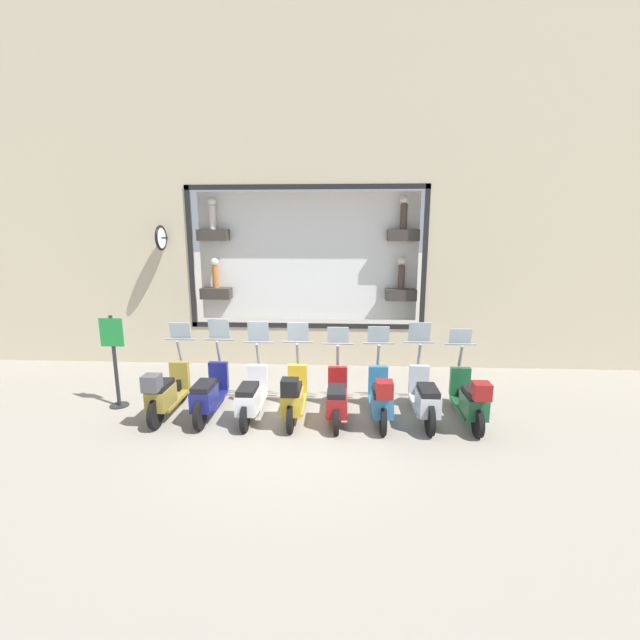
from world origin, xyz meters
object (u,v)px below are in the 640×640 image
(scooter_silver_1, at_px, (425,398))
(scooter_olive_7, at_px, (166,392))
(scooter_navy_6, at_px, (209,393))
(shop_sign_post, at_px, (114,358))
(scooter_teal_2, at_px, (381,397))
(scooter_red_3, at_px, (337,398))
(scooter_yellow_4, at_px, (294,395))
(scooter_green_0, at_px, (470,399))
(scooter_white_5, at_px, (251,396))

(scooter_silver_1, distance_m, scooter_olive_7, 4.75)
(scooter_navy_6, relative_size, shop_sign_post, 0.99)
(scooter_teal_2, distance_m, scooter_red_3, 0.79)
(scooter_teal_2, xyz_separation_m, scooter_yellow_4, (0.00, 1.58, 0.00))
(scooter_green_0, height_order, scooter_red_3, scooter_red_3)
(scooter_white_5, relative_size, scooter_navy_6, 0.99)
(scooter_yellow_4, xyz_separation_m, scooter_navy_6, (0.07, 1.58, -0.02))
(scooter_teal_2, height_order, scooter_navy_6, scooter_navy_6)
(scooter_green_0, height_order, scooter_white_5, scooter_white_5)
(shop_sign_post, bearing_deg, scooter_olive_7, -109.84)
(scooter_green_0, relative_size, shop_sign_post, 0.98)
(scooter_yellow_4, bearing_deg, scooter_navy_6, 87.55)
(scooter_olive_7, bearing_deg, scooter_teal_2, -90.13)
(scooter_silver_1, height_order, shop_sign_post, shop_sign_post)
(scooter_teal_2, height_order, shop_sign_post, shop_sign_post)
(scooter_teal_2, height_order, scooter_olive_7, scooter_olive_7)
(scooter_green_0, xyz_separation_m, scooter_yellow_4, (0.00, 3.16, 0.00))
(scooter_olive_7, bearing_deg, scooter_silver_1, -89.27)
(scooter_white_5, distance_m, scooter_navy_6, 0.79)
(scooter_red_3, xyz_separation_m, scooter_olive_7, (-0.05, 3.16, 0.07))
(scooter_teal_2, xyz_separation_m, scooter_navy_6, (0.07, 3.16, -0.02))
(scooter_navy_6, distance_m, shop_sign_post, 2.05)
(scooter_olive_7, bearing_deg, shop_sign_post, 70.16)
(scooter_silver_1, relative_size, scooter_olive_7, 1.00)
(scooter_teal_2, bearing_deg, scooter_silver_1, -84.96)
(scooter_white_5, xyz_separation_m, scooter_navy_6, (0.01, 0.79, 0.03))
(scooter_navy_6, bearing_deg, scooter_red_3, -90.29)
(scooter_white_5, bearing_deg, scooter_olive_7, 91.93)
(scooter_green_0, height_order, shop_sign_post, shop_sign_post)
(scooter_silver_1, relative_size, scooter_white_5, 1.01)
(scooter_white_5, bearing_deg, scooter_yellow_4, -94.31)
(scooter_silver_1, bearing_deg, scooter_white_5, 90.13)
(scooter_green_0, bearing_deg, scooter_teal_2, 90.01)
(scooter_yellow_4, height_order, shop_sign_post, shop_sign_post)
(scooter_navy_6, bearing_deg, scooter_teal_2, -91.28)
(scooter_teal_2, distance_m, shop_sign_post, 5.15)
(scooter_green_0, height_order, scooter_olive_7, scooter_olive_7)
(scooter_red_3, relative_size, scooter_yellow_4, 0.99)
(scooter_silver_1, xyz_separation_m, scooter_navy_6, (0.00, 3.95, 0.00))
(scooter_white_5, distance_m, scooter_olive_7, 1.58)
(scooter_green_0, xyz_separation_m, scooter_navy_6, (0.07, 4.75, -0.02))
(scooter_teal_2, xyz_separation_m, shop_sign_post, (0.43, 5.11, 0.53))
(shop_sign_post, bearing_deg, scooter_red_3, -94.85)
(scooter_silver_1, distance_m, scooter_white_5, 3.16)
(scooter_teal_2, relative_size, scooter_yellow_4, 1.00)
(scooter_white_5, bearing_deg, scooter_teal_2, -91.51)
(scooter_olive_7, xyz_separation_m, shop_sign_post, (0.42, 1.15, 0.51))
(scooter_green_0, relative_size, scooter_navy_6, 0.99)
(scooter_olive_7, distance_m, shop_sign_post, 1.33)
(scooter_olive_7, relative_size, shop_sign_post, 0.99)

